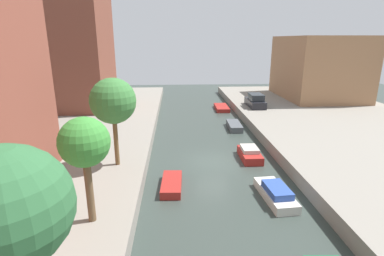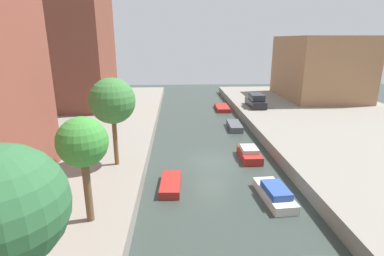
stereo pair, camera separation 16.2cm
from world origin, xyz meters
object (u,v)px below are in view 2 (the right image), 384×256
moored_boat_right_2 (275,194)px  moored_boat_right_5 (222,108)px  apartment_tower_far (64,31)px  street_tree_2 (112,101)px  moored_boat_right_4 (234,126)px  street_tree_0 (3,208)px  moored_boat_right_3 (249,154)px  moored_boat_left_2 (171,184)px  parked_car (256,101)px  low_block_right (319,67)px  street_tree_1 (83,144)px

moored_boat_right_2 → moored_boat_right_5: size_ratio=0.93×
apartment_tower_far → moored_boat_right_2: 30.88m
street_tree_2 → moored_boat_right_4: size_ratio=1.63×
moored_boat_right_4 → moored_boat_right_5: bearing=89.8°
street_tree_0 → moored_boat_right_3: street_tree_0 is taller
moored_boat_right_3 → moored_boat_right_4: size_ratio=0.87×
moored_boat_left_2 → moored_boat_right_4: 14.67m
street_tree_0 → moored_boat_right_4: bearing=66.7°
moored_boat_left_2 → moored_boat_right_5: size_ratio=0.77×
parked_car → moored_boat_right_2: parked_car is taller
street_tree_0 → moored_boat_right_3: (9.95, 15.63, -4.99)m
street_tree_0 → moored_boat_left_2: street_tree_0 is taller
parked_car → low_block_right: bearing=29.4°
street_tree_0 → street_tree_2: size_ratio=1.00×
street_tree_0 → street_tree_1: (0.00, 6.12, -0.55)m
apartment_tower_far → parked_car: (23.33, -1.10, -8.54)m
street_tree_0 → moored_boat_right_3: bearing=57.5°
moored_boat_left_2 → moored_boat_right_3: (6.25, 4.63, 0.14)m
apartment_tower_far → parked_car: apartment_tower_far is taller
street_tree_2 → moored_boat_right_4: 16.16m
moored_boat_right_2 → moored_boat_right_5: bearing=88.9°
apartment_tower_far → moored_boat_left_2: apartment_tower_far is taller
low_block_right → moored_boat_right_5: 15.70m
low_block_right → moored_boat_right_3: low_block_right is taller
moored_boat_right_2 → moored_boat_right_3: size_ratio=1.24×
moored_boat_left_2 → street_tree_2: bearing=154.6°
low_block_right → moored_boat_right_2: low_block_right is taller
low_block_right → moored_boat_right_2: 31.39m
moored_boat_left_2 → moored_boat_right_3: 7.78m
moored_boat_left_2 → moored_boat_right_2: size_ratio=0.82×
apartment_tower_far → moored_boat_right_5: apartment_tower_far is taller
apartment_tower_far → street_tree_1: size_ratio=3.66×
street_tree_0 → moored_boat_right_3: 19.18m
moored_boat_left_2 → moored_boat_right_4: bearing=63.0°
street_tree_1 → moored_boat_right_5: street_tree_1 is taller
street_tree_0 → street_tree_2: street_tree_0 is taller
street_tree_2 → moored_boat_left_2: street_tree_2 is taller
parked_car → moored_boat_right_4: parked_car is taller
low_block_right → street_tree_0: bearing=-124.4°
low_block_right → street_tree_0: low_block_right is taller
street_tree_1 → moored_boat_right_3: 14.46m
moored_boat_left_2 → moored_boat_right_2: bearing=-16.1°
moored_boat_right_3 → moored_boat_right_5: size_ratio=0.75×
moored_boat_right_2 → moored_boat_right_4: bearing=88.4°
parked_car → moored_boat_right_4: (-3.88, -6.26, -1.39)m
parked_car → moored_boat_right_5: (-3.84, 2.88, -1.44)m
low_block_right → street_tree_0: size_ratio=2.18×
parked_car → moored_boat_left_2: 22.07m
street_tree_1 → moored_boat_right_3: bearing=43.7°
street_tree_0 → moored_boat_right_5: 35.18m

